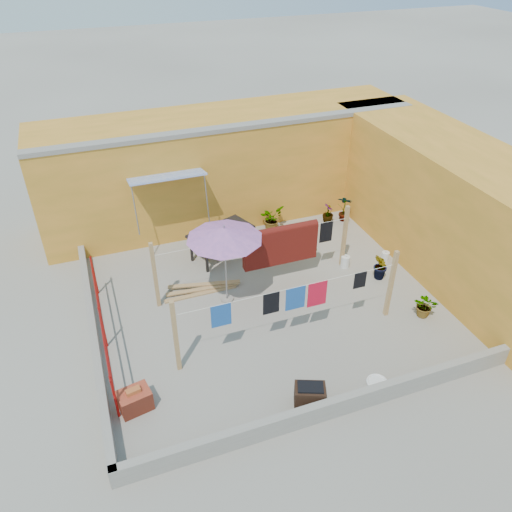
% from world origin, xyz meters
% --- Properties ---
extents(ground, '(80.00, 80.00, 0.00)m').
position_xyz_m(ground, '(0.00, 0.00, 0.00)').
color(ground, '#9E998E').
rests_on(ground, ground).
extents(wall_back, '(11.00, 3.27, 3.21)m').
position_xyz_m(wall_back, '(0.50, 4.69, 1.61)').
color(wall_back, orange).
rests_on(wall_back, ground).
extents(wall_right, '(2.40, 9.00, 3.20)m').
position_xyz_m(wall_right, '(5.20, 0.00, 1.60)').
color(wall_right, orange).
rests_on(wall_right, ground).
extents(parapet_front, '(8.30, 0.16, 0.44)m').
position_xyz_m(parapet_front, '(0.00, -3.58, 0.22)').
color(parapet_front, gray).
rests_on(parapet_front, ground).
extents(parapet_left, '(0.16, 7.30, 0.44)m').
position_xyz_m(parapet_left, '(-4.08, 0.00, 0.22)').
color(parapet_left, gray).
rests_on(parapet_left, ground).
extents(red_railing, '(0.05, 4.20, 1.10)m').
position_xyz_m(red_railing, '(-3.85, -0.20, 0.72)').
color(red_railing, '#A51210').
rests_on(red_railing, ground).
extents(clothesline_rig, '(5.09, 2.35, 1.80)m').
position_xyz_m(clothesline_rig, '(0.57, 0.58, 1.01)').
color(clothesline_rig, tan).
rests_on(clothesline_rig, ground).
extents(patio_umbrella, '(2.15, 2.15, 2.13)m').
position_xyz_m(patio_umbrella, '(-0.88, 0.43, 1.91)').
color(patio_umbrella, gray).
rests_on(patio_umbrella, ground).
extents(outdoor_table, '(1.94, 1.44, 0.82)m').
position_xyz_m(outdoor_table, '(-0.43, 2.34, 0.74)').
color(outdoor_table, black).
rests_on(outdoor_table, ground).
extents(brick_stack, '(0.67, 0.54, 0.52)m').
position_xyz_m(brick_stack, '(-3.51, -2.12, 0.22)').
color(brick_stack, '#AD3E27').
rests_on(brick_stack, ground).
extents(lumber_pile, '(1.99, 0.57, 0.12)m').
position_xyz_m(lumber_pile, '(-1.35, 0.98, 0.06)').
color(lumber_pile, tan).
rests_on(lumber_pile, ground).
extents(brazier, '(0.69, 0.58, 0.52)m').
position_xyz_m(brazier, '(-0.35, -3.20, 0.26)').
color(brazier, black).
rests_on(brazier, ground).
extents(white_basin, '(0.44, 0.44, 0.08)m').
position_xyz_m(white_basin, '(1.16, -3.20, 0.04)').
color(white_basin, silver).
rests_on(white_basin, ground).
extents(water_jug_a, '(0.24, 0.24, 0.37)m').
position_xyz_m(water_jug_a, '(2.54, 0.68, 0.16)').
color(water_jug_a, silver).
rests_on(water_jug_a, ground).
extents(water_jug_b, '(0.21, 0.21, 0.33)m').
position_xyz_m(water_jug_b, '(3.70, 0.54, 0.15)').
color(water_jug_b, silver).
rests_on(water_jug_b, ground).
extents(green_hose, '(0.48, 0.48, 0.07)m').
position_xyz_m(green_hose, '(1.98, 1.79, 0.03)').
color(green_hose, '#1B7A2B').
rests_on(green_hose, ground).
extents(plant_back_a, '(0.90, 0.88, 0.76)m').
position_xyz_m(plant_back_a, '(1.40, 3.20, 0.38)').
color(plant_back_a, '#175018').
rests_on(plant_back_a, ground).
extents(plant_back_b, '(0.41, 0.41, 0.61)m').
position_xyz_m(plant_back_b, '(3.20, 3.01, 0.30)').
color(plant_back_b, '#175018').
rests_on(plant_back_b, ground).
extents(plant_right_a, '(0.55, 0.54, 0.87)m').
position_xyz_m(plant_right_a, '(3.70, 2.92, 0.44)').
color(plant_right_a, '#175018').
rests_on(plant_right_a, ground).
extents(plant_right_b, '(0.47, 0.52, 0.79)m').
position_xyz_m(plant_right_b, '(3.11, -0.12, 0.39)').
color(plant_right_b, '#175018').
rests_on(plant_right_b, ground).
extents(plant_right_c, '(0.72, 0.71, 0.60)m').
position_xyz_m(plant_right_c, '(3.32, -1.75, 0.30)').
color(plant_right_c, '#175018').
rests_on(plant_right_c, ground).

